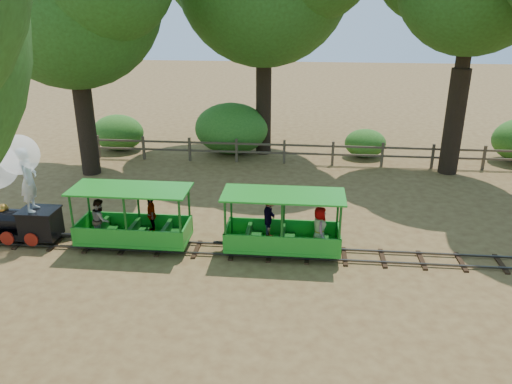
# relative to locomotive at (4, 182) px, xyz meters

# --- Properties ---
(ground) EXTENTS (90.00, 90.00, 0.00)m
(ground) POSITION_rel_locomotive_xyz_m (8.27, -0.07, -1.77)
(ground) COLOR olive
(ground) RESTS_ON ground
(track) EXTENTS (22.00, 1.00, 0.10)m
(track) POSITION_rel_locomotive_xyz_m (8.27, -0.07, -1.70)
(track) COLOR #3F3D3A
(track) RESTS_ON ground
(locomotive) EXTENTS (2.74, 1.29, 3.14)m
(locomotive) POSITION_rel_locomotive_xyz_m (0.00, 0.00, 0.00)
(locomotive) COLOR black
(locomotive) RESTS_ON ground
(carriage_front) EXTENTS (3.16, 1.30, 1.64)m
(carriage_front) POSITION_rel_locomotive_xyz_m (3.44, -0.08, -1.04)
(carriage_front) COLOR #209523
(carriage_front) RESTS_ON track
(carriage_rear) EXTENTS (3.16, 1.33, 1.64)m
(carriage_rear) POSITION_rel_locomotive_xyz_m (7.62, -0.01, -0.97)
(carriage_rear) COLOR #209523
(carriage_rear) RESTS_ON track
(fence) EXTENTS (18.10, 0.10, 1.00)m
(fence) POSITION_rel_locomotive_xyz_m (8.27, 7.93, -1.19)
(fence) COLOR brown
(fence) RESTS_ON ground
(shrub_west) EXTENTS (2.33, 1.79, 1.61)m
(shrub_west) POSITION_rel_locomotive_xyz_m (-0.31, 9.23, -0.96)
(shrub_west) COLOR #2D6B1E
(shrub_west) RESTS_ON ground
(shrub_mid_w) EXTENTS (3.23, 2.49, 2.24)m
(shrub_mid_w) POSITION_rel_locomotive_xyz_m (4.87, 9.23, -0.65)
(shrub_mid_w) COLOR #2D6B1E
(shrub_mid_w) RESTS_ON ground
(shrub_mid_e) EXTENTS (1.77, 1.36, 1.23)m
(shrub_mid_e) POSITION_rel_locomotive_xyz_m (10.71, 9.23, -1.15)
(shrub_mid_e) COLOR #2D6B1E
(shrub_mid_e) RESTS_ON ground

